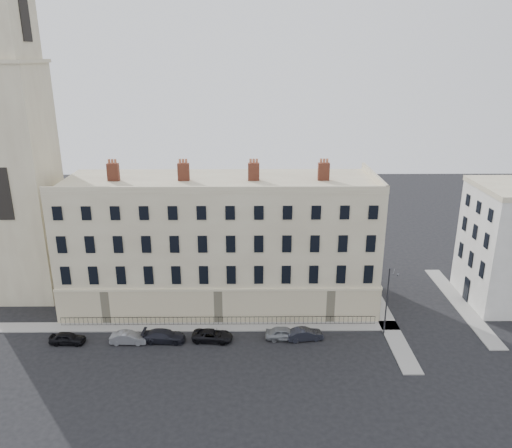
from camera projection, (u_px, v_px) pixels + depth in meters
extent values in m
plane|color=black|center=(274.00, 352.00, 50.64)|extent=(160.00, 160.00, 0.00)
cube|color=#BBAC8B|center=(220.00, 242.00, 59.54)|extent=(36.00, 12.00, 15.00)
cube|color=#BEB18E|center=(218.00, 307.00, 55.55)|extent=(36.10, 0.18, 4.00)
cube|color=#BEB18E|center=(368.00, 283.00, 61.48)|extent=(0.18, 12.10, 4.00)
cube|color=#BBAC8B|center=(215.00, 190.00, 51.46)|extent=(36.00, 0.35, 0.80)
cube|color=#BBAC8B|center=(374.00, 177.00, 57.17)|extent=(0.35, 12.00, 0.80)
cube|color=brown|center=(113.00, 172.00, 56.70)|extent=(1.30, 0.70, 2.00)
cube|color=brown|center=(184.00, 172.00, 56.77)|extent=(1.30, 0.70, 2.00)
cube|color=brown|center=(254.00, 172.00, 56.85)|extent=(1.30, 0.70, 2.00)
cube|color=brown|center=(324.00, 172.00, 56.92)|extent=(1.30, 0.70, 2.00)
cube|color=#BBAC8B|center=(18.00, 185.00, 59.12)|extent=(8.00, 8.00, 28.00)
cube|color=gray|center=(182.00, 327.00, 55.27)|extent=(48.00, 2.00, 0.12)
cube|color=gray|center=(382.00, 312.00, 58.32)|extent=(2.00, 24.00, 0.12)
cube|color=gray|center=(460.00, 304.00, 60.31)|extent=(2.00, 20.00, 0.12)
cube|color=black|center=(218.00, 317.00, 55.37)|extent=(35.00, 0.04, 0.04)
cube|color=black|center=(218.00, 324.00, 55.66)|extent=(35.00, 0.04, 0.04)
imported|color=black|center=(67.00, 338.00, 51.99)|extent=(3.72, 1.62, 1.25)
imported|color=slate|center=(129.00, 338.00, 52.06)|extent=(3.83, 1.40, 1.26)
imported|color=black|center=(164.00, 336.00, 52.35)|extent=(4.56, 2.02, 1.30)
imported|color=black|center=(212.00, 336.00, 52.52)|extent=(4.45, 2.38, 1.19)
imported|color=gray|center=(284.00, 333.00, 52.77)|extent=(4.03, 1.70, 1.36)
imported|color=black|center=(305.00, 334.00, 52.70)|extent=(3.99, 1.88, 1.27)
cylinder|color=#343539|center=(387.00, 302.00, 52.73)|extent=(0.15, 0.15, 7.73)
cylinder|color=#343539|center=(394.00, 272.00, 50.92)|extent=(0.63, 1.38, 0.10)
cube|color=#343539|center=(398.00, 275.00, 50.34)|extent=(0.34, 0.51, 0.12)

